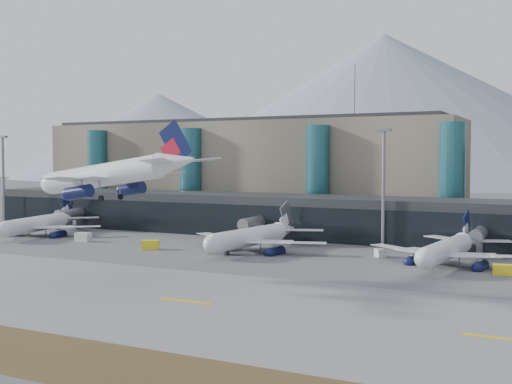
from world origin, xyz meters
TOP-DOWN VIEW (x-y plane):
  - ground at (0.00, 0.00)m, footprint 900.00×900.00m
  - runway_strip at (0.00, -15.00)m, footprint 400.00×40.00m
  - runway_markings at (-0.00, -15.00)m, footprint 128.00×1.00m
  - concourse at (-0.02, 57.73)m, footprint 170.00×27.00m
  - terminal_main at (-25.00, 90.00)m, footprint 130.00×30.00m
  - teal_towers at (-14.99, 74.01)m, footprint 116.40×19.40m
  - mountain_ridge at (15.97, 380.00)m, footprint 910.00×400.00m
  - lightmast_left at (-80.00, 45.00)m, footprint 3.00×1.20m
  - lightmast_mid at (30.00, 48.00)m, footprint 3.00×1.20m
  - hero_jet at (3.35, -7.83)m, footprint 31.66×32.36m
  - jet_parked_left at (-52.42, 32.32)m, footprint 32.62×33.30m
  - jet_parked_mid at (7.60, 32.36)m, footprint 33.49×33.42m
  - jet_parked_right at (46.81, 32.30)m, footprint 32.16×31.95m
  - veh_a at (-34.81, 26.97)m, footprint 3.71×2.31m
  - veh_c at (3.19, 23.65)m, footprint 3.95×2.26m
  - veh_e at (56.41, 24.83)m, footprint 3.30×2.24m
  - veh_g at (33.09, 34.56)m, footprint 2.79×3.04m
  - veh_h at (-13.16, 23.23)m, footprint 4.00×3.32m

SIDE VIEW (x-z plane):
  - ground at x=0.00m, z-range 0.00..0.00m
  - runway_strip at x=0.00m, z-range 0.00..0.04m
  - runway_markings at x=0.00m, z-range 0.04..0.06m
  - veh_g at x=33.09m, z-range 0.00..1.54m
  - veh_e at x=56.41m, z-range 0.00..1.73m
  - veh_h at x=-13.16m, z-range 0.00..1.95m
  - veh_a at x=-34.81m, z-range 0.00..1.99m
  - veh_c at x=3.19m, z-range 0.00..2.13m
  - jet_parked_right at x=46.81m, z-range -1.27..9.15m
  - jet_parked_left at x=-52.42m, z-range -1.31..9.42m
  - jet_parked_mid at x=7.60m, z-range -1.32..9.54m
  - concourse at x=-0.02m, z-range -0.03..9.97m
  - teal_towers at x=-14.99m, z-range -8.99..37.01m
  - lightmast_left at x=-80.00m, z-range 1.62..27.22m
  - lightmast_mid at x=30.00m, z-range 1.62..27.22m
  - terminal_main at x=-25.00m, z-range -0.06..30.94m
  - hero_jet at x=3.35m, z-range 12.64..23.08m
  - mountain_ridge at x=15.97m, z-range -9.26..100.74m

